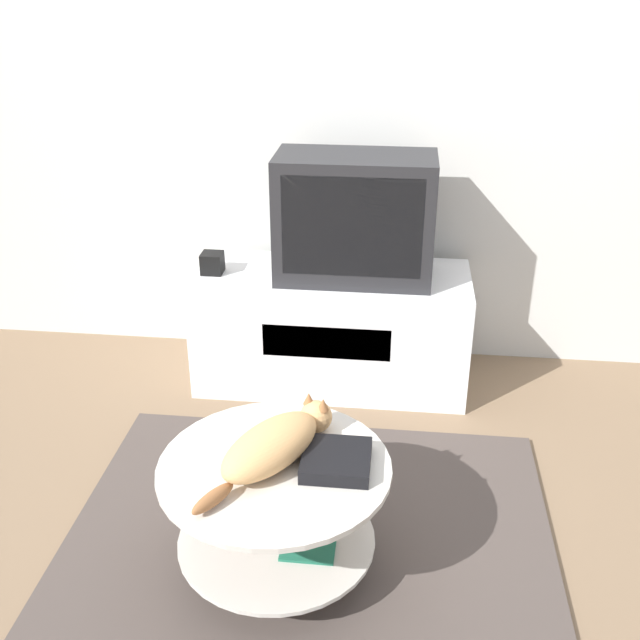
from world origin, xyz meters
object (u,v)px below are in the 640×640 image
object	(u,v)px
dvd_box	(336,460)
tv	(355,218)
speaker	(212,263)
cat	(275,443)

from	to	relation	value
dvd_box	tv	bearing A→B (deg)	91.80
speaker	cat	bearing A→B (deg)	-68.07
tv	dvd_box	size ratio (longest dim) A/B	3.27
tv	speaker	distance (m)	0.66
speaker	dvd_box	bearing A→B (deg)	-60.95
tv	speaker	size ratio (longest dim) A/B	7.19
tv	dvd_box	bearing A→B (deg)	-88.20
speaker	tv	bearing A→B (deg)	2.09
speaker	cat	world-z (taller)	speaker
speaker	dvd_box	xyz separation A→B (m)	(0.66, -1.19, -0.13)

